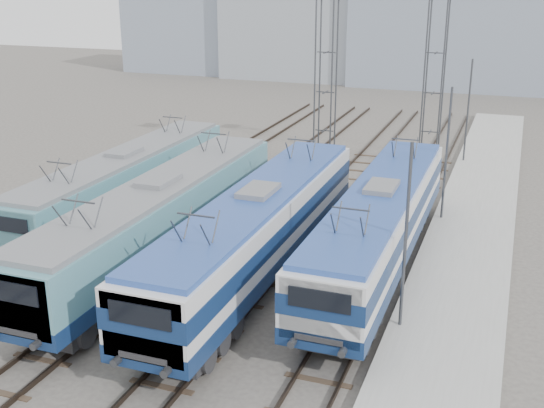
% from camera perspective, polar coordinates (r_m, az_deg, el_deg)
% --- Properties ---
extents(ground, '(160.00, 160.00, 0.00)m').
position_cam_1_polar(ground, '(26.19, -9.31, -9.33)').
color(ground, '#514C47').
extents(platform, '(4.00, 70.00, 0.30)m').
position_cam_1_polar(platform, '(30.48, 15.58, -5.30)').
color(platform, '#9E9E99').
rests_on(platform, ground).
extents(locomotive_far_left, '(2.75, 17.33, 3.26)m').
position_cam_1_polar(locomotive_far_left, '(35.51, -12.26, 1.89)').
color(locomotive_far_left, navy).
rests_on(locomotive_far_left, ground).
extents(locomotive_center_left, '(2.94, 18.59, 3.50)m').
position_cam_1_polar(locomotive_center_left, '(29.53, -9.52, -1.11)').
color(locomotive_center_left, navy).
rests_on(locomotive_center_left, ground).
extents(locomotive_center_right, '(2.96, 18.70, 3.52)m').
position_cam_1_polar(locomotive_center_right, '(27.77, -1.27, -2.00)').
color(locomotive_center_right, navy).
rests_on(locomotive_center_right, ground).
extents(locomotive_far_right, '(2.87, 18.15, 3.41)m').
position_cam_1_polar(locomotive_far_right, '(28.95, 8.94, -1.49)').
color(locomotive_far_right, navy).
rests_on(locomotive_far_right, ground).
extents(catenary_tower_west, '(4.50, 1.20, 12.00)m').
position_cam_1_polar(catenary_tower_west, '(43.92, 4.54, 11.43)').
color(catenary_tower_west, '#3F4247').
rests_on(catenary_tower_west, ground).
extents(catenary_tower_east, '(4.50, 1.20, 12.00)m').
position_cam_1_polar(catenary_tower_east, '(44.61, 13.47, 11.10)').
color(catenary_tower_east, '#3F4247').
rests_on(catenary_tower_east, ground).
extents(mast_front, '(0.12, 0.12, 7.00)m').
position_cam_1_polar(mast_front, '(23.83, 11.10, -3.09)').
color(mast_front, '#3F4247').
rests_on(mast_front, ground).
extents(mast_mid, '(0.12, 0.12, 7.00)m').
position_cam_1_polar(mast_mid, '(35.19, 14.38, 3.83)').
color(mast_mid, '#3F4247').
rests_on(mast_mid, ground).
extents(mast_rear, '(0.12, 0.12, 7.00)m').
position_cam_1_polar(mast_rear, '(46.87, 16.06, 7.33)').
color(mast_rear, '#3F4247').
rests_on(mast_rear, ground).
extents(building_west, '(18.00, 12.00, 14.00)m').
position_cam_1_polar(building_west, '(86.06, 2.80, 15.30)').
color(building_west, '#939BA5').
rests_on(building_west, ground).
extents(building_center, '(22.00, 14.00, 18.00)m').
position_cam_1_polar(building_center, '(82.37, 15.34, 15.93)').
color(building_center, '#8591A4').
rests_on(building_center, ground).
extents(building_far_west, '(14.00, 10.00, 10.00)m').
position_cam_1_polar(building_far_west, '(92.26, -7.04, 14.18)').
color(building_far_west, '#8591A4').
rests_on(building_far_west, ground).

